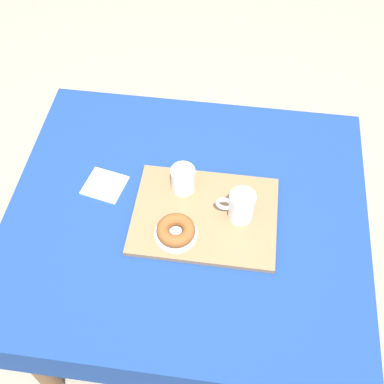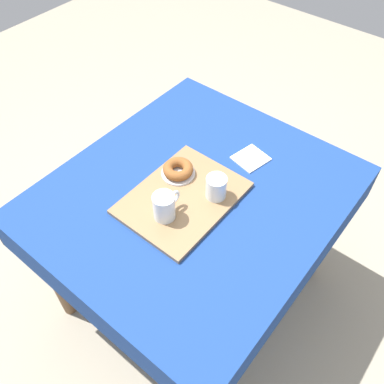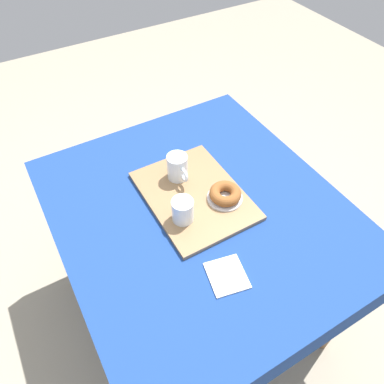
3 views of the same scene
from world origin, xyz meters
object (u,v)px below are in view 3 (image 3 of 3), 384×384
object	(u,v)px
serving_tray	(194,195)
tea_mug_left	(178,168)
donut_plate_left	(225,198)
paper_napkin	(227,275)
dining_table	(199,227)
water_glass_near	(183,211)
sugar_donut_left	(225,194)

from	to	relation	value
serving_tray	tea_mug_left	distance (m)	0.12
donut_plate_left	paper_napkin	distance (m)	0.30
serving_tray	donut_plate_left	bearing A→B (deg)	-131.65
dining_table	water_glass_near	distance (m)	0.19
sugar_donut_left	water_glass_near	bearing A→B (deg)	91.35
tea_mug_left	donut_plate_left	size ratio (longest dim) A/B	0.91
donut_plate_left	sugar_donut_left	xyz separation A→B (m)	(0.00, 0.00, 0.02)
serving_tray	donut_plate_left	size ratio (longest dim) A/B	3.40
donut_plate_left	sugar_donut_left	world-z (taller)	sugar_donut_left
tea_mug_left	dining_table	bearing A→B (deg)	179.02
dining_table	serving_tray	xyz separation A→B (m)	(0.06, -0.01, 0.12)
serving_tray	sugar_donut_left	xyz separation A→B (m)	(-0.07, -0.08, 0.03)
serving_tray	tea_mug_left	bearing A→B (deg)	3.31
water_glass_near	donut_plate_left	xyz separation A→B (m)	(0.00, -0.17, -0.04)
serving_tray	sugar_donut_left	distance (m)	0.12
dining_table	paper_napkin	bearing A→B (deg)	166.35
dining_table	paper_napkin	distance (m)	0.30
serving_tray	sugar_donut_left	bearing A→B (deg)	-131.65
water_glass_near	sugar_donut_left	xyz separation A→B (m)	(0.00, -0.17, -0.01)
serving_tray	dining_table	bearing A→B (deg)	171.31
tea_mug_left	paper_napkin	world-z (taller)	tea_mug_left
dining_table	water_glass_near	size ratio (longest dim) A/B	12.67
paper_napkin	tea_mug_left	bearing A→B (deg)	-9.00
dining_table	sugar_donut_left	xyz separation A→B (m)	(-0.02, -0.09, 0.16)
serving_tray	sugar_donut_left	size ratio (longest dim) A/B	3.81
serving_tray	water_glass_near	world-z (taller)	water_glass_near
tea_mug_left	water_glass_near	bearing A→B (deg)	155.65
water_glass_near	sugar_donut_left	bearing A→B (deg)	-88.65
dining_table	donut_plate_left	world-z (taller)	donut_plate_left
water_glass_near	donut_plate_left	size ratio (longest dim) A/B	0.68
sugar_donut_left	dining_table	bearing A→B (deg)	79.51
water_glass_near	serving_tray	bearing A→B (deg)	-48.46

